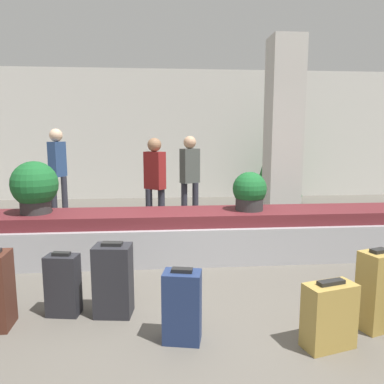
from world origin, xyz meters
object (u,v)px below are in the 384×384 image
at_px(suitcase_1, 329,316).
at_px(potted_plant_0, 250,192).
at_px(decorated_tree, 279,150).
at_px(suitcase_3, 376,291).
at_px(suitcase_0, 182,306).
at_px(traveler_1, 190,173).
at_px(pillar, 283,135).
at_px(potted_plant_1, 35,187).
at_px(traveler_2, 155,178).
at_px(traveler_0, 58,166).
at_px(suitcase_6, 113,280).
at_px(suitcase_5, 63,285).

bearing_deg(suitcase_1, potted_plant_0, 77.60).
bearing_deg(decorated_tree, suitcase_3, -100.04).
xyz_separation_m(suitcase_0, decorated_tree, (2.63, 5.80, 0.97)).
distance_m(traveler_1, decorated_tree, 3.01).
distance_m(pillar, potted_plant_1, 3.99).
xyz_separation_m(pillar, suitcase_0, (-1.93, -3.51, -1.31)).
bearing_deg(suitcase_1, traveler_2, 96.71).
bearing_deg(potted_plant_1, suitcase_0, -50.15).
bearing_deg(traveler_0, pillar, 99.37).
distance_m(suitcase_6, traveler_0, 4.31).
bearing_deg(suitcase_0, decorated_tree, 77.32).
relative_size(pillar, suitcase_5, 5.47).
height_order(suitcase_3, suitcase_6, suitcase_3).
relative_size(traveler_1, traveler_2, 1.02).
height_order(suitcase_1, suitcase_5, suitcase_5).
bearing_deg(potted_plant_1, suitcase_1, -38.53).
bearing_deg(pillar, traveler_0, 166.38).
bearing_deg(traveler_2, suitcase_1, -27.79).
distance_m(potted_plant_1, traveler_2, 1.89).
height_order(suitcase_5, potted_plant_1, potted_plant_1).
height_order(suitcase_5, traveler_0, traveler_0).
distance_m(suitcase_3, traveler_1, 4.04).
bearing_deg(decorated_tree, potted_plant_1, -139.45).
relative_size(pillar, traveler_1, 2.02).
xyz_separation_m(pillar, traveler_0, (-4.00, 0.97, -0.57)).
height_order(suitcase_0, potted_plant_1, potted_plant_1).
bearing_deg(potted_plant_0, suitcase_1, -87.65).
height_order(suitcase_1, suitcase_3, suitcase_3).
relative_size(suitcase_0, potted_plant_1, 0.90).
xyz_separation_m(suitcase_3, traveler_0, (-3.68, 4.43, 0.70)).
relative_size(suitcase_5, traveler_2, 0.38).
bearing_deg(suitcase_3, suitcase_1, -173.54).
bearing_deg(traveler_1, traveler_2, -165.97).
bearing_deg(suitcase_5, suitcase_6, 4.42).
distance_m(suitcase_1, potted_plant_0, 2.29).
height_order(pillar, suitcase_5, pillar).
bearing_deg(traveler_0, suitcase_6, 43.38).
height_order(potted_plant_0, traveler_0, traveler_0).
distance_m(suitcase_5, traveler_2, 2.89).
bearing_deg(decorated_tree, potted_plant_0, -113.13).
bearing_deg(suitcase_6, pillar, 57.04).
bearing_deg(suitcase_0, traveler_0, 126.50).
bearing_deg(pillar, suitcase_6, -129.92).
bearing_deg(suitcase_0, suitcase_1, 2.18).
xyz_separation_m(suitcase_0, suitcase_3, (1.61, 0.04, 0.05)).
bearing_deg(pillar, suitcase_5, -134.94).
distance_m(suitcase_1, traveler_0, 5.69).
bearing_deg(potted_plant_1, potted_plant_0, -1.06).
height_order(potted_plant_0, traveler_1, traveler_1).
bearing_deg(traveler_1, traveler_0, 134.41).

